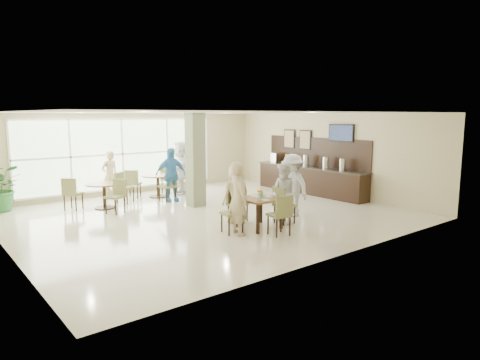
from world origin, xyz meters
TOP-DOWN VIEW (x-y plane):
  - ground at (0.00, 0.00)m, footprint 10.00×10.00m
  - room_shell at (0.00, 0.00)m, footprint 10.00×10.00m
  - window_bank at (-0.50, 4.46)m, footprint 7.00×0.04m
  - column at (0.40, 1.20)m, footprint 0.45×0.45m
  - main_table at (0.21, -1.95)m, footprint 0.89×0.89m
  - round_table_left at (-1.91, 2.60)m, footprint 1.05×1.05m
  - round_table_right at (0.19, 3.22)m, footprint 1.10×1.10m
  - chairs_main_table at (0.19, -1.93)m, footprint 2.09×2.12m
  - chairs_table_left at (-1.89, 2.58)m, footprint 2.23×1.84m
  - chairs_table_right at (0.13, 3.21)m, footprint 1.96×1.75m
  - tabletop_clutter at (0.23, -1.97)m, footprint 0.73×0.74m
  - buffet_counter at (4.70, 0.51)m, footprint 0.64×4.70m
  - wall_tv at (4.94, -0.60)m, footprint 0.06×1.00m
  - framed_art_a at (4.95, 1.00)m, footprint 0.05×0.55m
  - framed_art_b at (4.95, 1.80)m, footprint 0.05×0.55m
  - potted_plant at (-4.35, 4.04)m, footprint 1.51×1.51m
  - teen_left at (-0.53, -2.06)m, footprint 0.54×0.70m
  - teen_far at (0.10, -1.18)m, footprint 0.78×0.49m
  - teen_right at (0.98, -2.01)m, footprint 0.59×0.75m
  - teen_standing at (1.74, -1.55)m, footprint 0.70×1.14m
  - adult_a at (0.16, 2.29)m, footprint 1.10×0.76m
  - adult_b at (1.08, 3.25)m, footprint 1.29×1.86m
  - adult_standing at (-1.23, 3.82)m, footprint 0.64×0.48m

SIDE VIEW (x-z plane):
  - ground at x=0.00m, z-range 0.00..0.00m
  - chairs_main_table at x=0.19m, z-range 0.00..0.95m
  - chairs_table_left at x=-1.89m, z-range 0.00..0.95m
  - chairs_table_right at x=0.13m, z-range 0.00..0.95m
  - buffet_counter at x=4.70m, z-range -0.42..1.53m
  - round_table_left at x=-1.91m, z-range 0.19..0.94m
  - round_table_right at x=0.19m, z-range 0.20..0.95m
  - main_table at x=0.21m, z-range 0.27..1.02m
  - potted_plant at x=-4.35m, z-range 0.00..1.36m
  - teen_far at x=0.10m, z-range 0.00..1.51m
  - teen_right at x=0.98m, z-range 0.00..1.54m
  - adult_standing at x=-1.23m, z-range 0.00..1.59m
  - tabletop_clutter at x=0.23m, z-range 0.71..0.91m
  - teen_left at x=-0.53m, z-range 0.00..1.70m
  - teen_standing at x=1.74m, z-range 0.00..1.70m
  - adult_a at x=0.16m, z-range 0.00..1.72m
  - adult_b at x=1.08m, z-range 0.00..1.84m
  - window_bank at x=-0.50m, z-range -2.10..4.90m
  - column at x=0.40m, z-range 0.00..2.80m
  - room_shell at x=0.00m, z-range -3.30..6.70m
  - framed_art_a at x=4.95m, z-range 1.50..2.20m
  - framed_art_b at x=4.95m, z-range 1.50..2.20m
  - wall_tv at x=4.94m, z-range 1.86..2.44m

